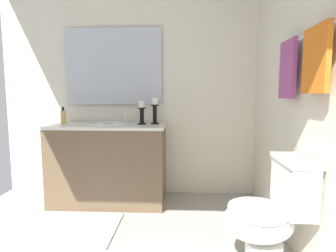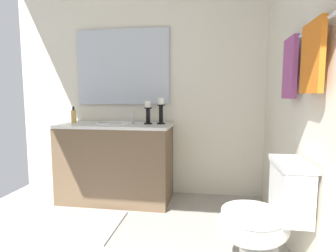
{
  "view_description": "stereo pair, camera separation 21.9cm",
  "coord_description": "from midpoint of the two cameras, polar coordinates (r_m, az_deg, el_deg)",
  "views": [
    {
      "loc": [
        1.86,
        0.61,
        1.14
      ],
      "look_at": [
        -0.32,
        0.5,
        0.89
      ],
      "focal_mm": 28.54,
      "sensor_mm": 36.0,
      "label": 1
    },
    {
      "loc": [
        1.83,
        0.83,
        1.14
      ],
      "look_at": [
        -0.32,
        0.5,
        0.89
      ],
      "focal_mm": 28.54,
      "sensor_mm": 36.0,
      "label": 2
    }
  ],
  "objects": [
    {
      "name": "soap_bottle",
      "position": [
        3.1,
        -23.38,
        1.8
      ],
      "size": [
        0.06,
        0.06,
        0.18
      ],
      "color": "#E5B259",
      "rests_on": "vanity_cabinet"
    },
    {
      "name": "candle_holder_tall",
      "position": [
        2.83,
        -5.06,
        3.33
      ],
      "size": [
        0.09,
        0.09,
        0.28
      ],
      "color": "black",
      "rests_on": "vanity_cabinet"
    },
    {
      "name": "floor",
      "position": [
        2.29,
        -17.32,
        -24.02
      ],
      "size": [
        2.45,
        2.92,
        0.02
      ],
      "primitive_type": "cube",
      "color": "#B2ADA3",
      "rests_on": "ground"
    },
    {
      "name": "wall_left",
      "position": [
        3.15,
        -10.34,
        7.89
      ],
      "size": [
        0.04,
        2.92,
        2.45
      ],
      "primitive_type": "cube",
      "color": "silver",
      "rests_on": "ground"
    },
    {
      "name": "towel_center",
      "position": [
        1.75,
        25.9,
        12.64
      ],
      "size": [
        0.28,
        0.03,
        0.39
      ],
      "primitive_type": "cube",
      "color": "orange",
      "rests_on": "towel_bar"
    },
    {
      "name": "mirror",
      "position": [
        3.17,
        -13.57,
        12.25
      ],
      "size": [
        0.02,
        1.09,
        0.85
      ],
      "primitive_type": "cube",
      "color": "silver"
    },
    {
      "name": "bath_mat",
      "position": [
        2.56,
        -18.74,
        -20.15
      ],
      "size": [
        0.6,
        0.44,
        0.02
      ],
      "primitive_type": "cube",
      "color": "silver",
      "rests_on": "ground"
    },
    {
      "name": "towel_bar",
      "position": [
        1.97,
        24.24,
        17.09
      ],
      "size": [
        0.82,
        0.02,
        0.02
      ],
      "primitive_type": "cylinder",
      "rotation": [
        0.0,
        1.57,
        0.0
      ],
      "color": "silver"
    },
    {
      "name": "wall_back",
      "position": [
        1.99,
        25.06,
        8.26
      ],
      "size": [
        2.45,
        0.04,
        2.45
      ],
      "primitive_type": "cube",
      "color": "silver",
      "rests_on": "ground"
    },
    {
      "name": "towel_near_vanity",
      "position": [
        2.13,
        21.51,
        11.18
      ],
      "size": [
        0.25,
        0.03,
        0.42
      ],
      "primitive_type": "cube",
      "color": "#A54C8C",
      "rests_on": "towel_bar"
    },
    {
      "name": "toilet",
      "position": [
        1.91,
        17.42,
        -17.8
      ],
      "size": [
        0.39,
        0.54,
        0.75
      ],
      "color": "white",
      "rests_on": "ground"
    },
    {
      "name": "vanity_cabinet",
      "position": [
        2.97,
        -14.57,
        -7.74
      ],
      "size": [
        0.58,
        1.22,
        0.84
      ],
      "color": "brown",
      "rests_on": "ground"
    },
    {
      "name": "sink_basin",
      "position": [
        2.9,
        -14.77,
        -0.4
      ],
      "size": [
        0.4,
        0.4,
        0.24
      ],
      "color": "white",
      "rests_on": "vanity_cabinet"
    },
    {
      "name": "candle_holder_short",
      "position": [
        2.82,
        -7.84,
        2.92
      ],
      "size": [
        0.09,
        0.09,
        0.24
      ],
      "color": "black",
      "rests_on": "vanity_cabinet"
    }
  ]
}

